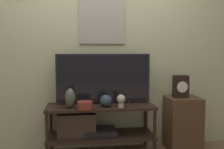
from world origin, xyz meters
TOP-DOWN VIEW (x-y plane):
  - wall_back at (-0.00, 0.55)m, footprint 6.40×0.08m
  - media_console at (-0.11, 0.27)m, footprint 1.27×0.46m
  - television at (0.04, 0.37)m, footprint 1.14×0.05m
  - vase_round_glass at (0.05, 0.18)m, footprint 0.14×0.14m
  - vase_urn_stoneware at (-0.35, 0.19)m, footprint 0.11×0.13m
  - vase_wide_bowl at (-0.19, 0.11)m, footprint 0.17×0.17m
  - decorative_bust at (0.22, 0.12)m, footprint 0.09×0.09m
  - side_table at (1.04, 0.31)m, footprint 0.40×0.38m
  - mantel_clock at (1.00, 0.30)m, footprint 0.18×0.11m

SIDE VIEW (x-z plane):
  - side_table at x=1.04m, z-range 0.00..0.66m
  - media_console at x=-0.11m, z-range 0.08..0.67m
  - vase_wide_bowl at x=-0.19m, z-range 0.60..0.68m
  - vase_round_glass at x=0.05m, z-range 0.60..0.74m
  - decorative_bust at x=0.22m, z-range 0.61..0.76m
  - vase_urn_stoneware at x=-0.35m, z-range 0.60..0.82m
  - mantel_clock at x=1.00m, z-range 0.66..0.94m
  - television at x=0.04m, z-range 0.61..1.21m
  - wall_back at x=0.00m, z-range 0.01..2.71m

